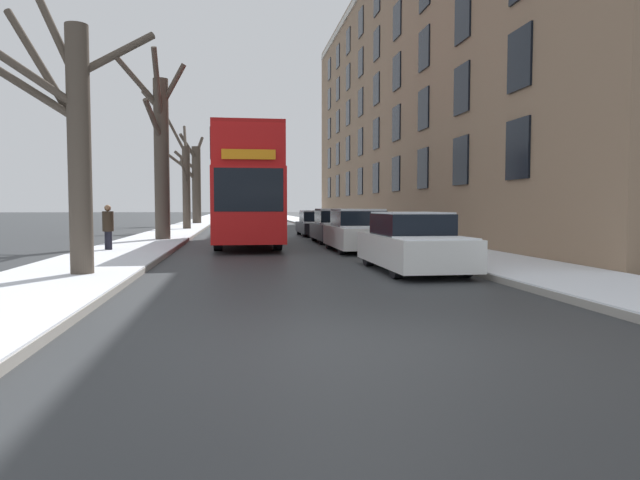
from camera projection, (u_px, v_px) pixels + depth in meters
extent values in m
plane|color=#303335|center=(379.00, 346.00, 6.48)|extent=(320.00, 320.00, 0.00)
cube|color=gray|center=(201.00, 222.00, 58.08)|extent=(2.97, 130.00, 0.13)
cube|color=white|center=(201.00, 221.00, 58.07)|extent=(2.94, 130.00, 0.03)
cube|color=gray|center=(303.00, 221.00, 59.59)|extent=(2.97, 130.00, 0.13)
cube|color=white|center=(303.00, 220.00, 59.59)|extent=(2.94, 130.00, 0.03)
cube|color=#8C7056|center=(449.00, 97.00, 34.64)|extent=(9.00, 44.80, 16.50)
cube|color=black|center=(518.00, 149.00, 16.97)|extent=(0.08, 1.40, 1.80)
cube|color=black|center=(461.00, 161.00, 21.30)|extent=(0.08, 1.40, 1.80)
cube|color=black|center=(423.00, 169.00, 25.63)|extent=(0.08, 1.40, 1.80)
cube|color=black|center=(396.00, 174.00, 29.95)|extent=(0.08, 1.40, 1.80)
cube|color=black|center=(376.00, 178.00, 34.28)|extent=(0.08, 1.40, 1.80)
cube|color=black|center=(360.00, 181.00, 38.61)|extent=(0.08, 1.40, 1.80)
cube|color=black|center=(348.00, 184.00, 42.94)|extent=(0.08, 1.40, 1.80)
cube|color=black|center=(338.00, 186.00, 47.26)|extent=(0.08, 1.40, 1.80)
cube|color=black|center=(329.00, 188.00, 51.59)|extent=(0.08, 1.40, 1.80)
cube|color=black|center=(520.00, 59.00, 16.82)|extent=(0.08, 1.40, 1.80)
cube|color=black|center=(462.00, 89.00, 21.14)|extent=(0.08, 1.40, 1.80)
cube|color=black|center=(424.00, 109.00, 25.47)|extent=(0.08, 1.40, 1.80)
cube|color=black|center=(396.00, 123.00, 29.80)|extent=(0.08, 1.40, 1.80)
cube|color=black|center=(376.00, 134.00, 34.13)|extent=(0.08, 1.40, 1.80)
cube|color=black|center=(360.00, 142.00, 38.45)|extent=(0.08, 1.40, 1.80)
cube|color=black|center=(348.00, 149.00, 42.78)|extent=(0.08, 1.40, 1.80)
cube|color=black|center=(338.00, 154.00, 47.11)|extent=(0.08, 1.40, 1.80)
cube|color=black|center=(329.00, 158.00, 51.44)|extent=(0.08, 1.40, 1.80)
cube|color=black|center=(463.00, 17.00, 20.99)|extent=(0.08, 1.40, 1.80)
cube|color=black|center=(424.00, 49.00, 25.32)|extent=(0.08, 1.40, 1.80)
cube|color=black|center=(397.00, 72.00, 29.64)|extent=(0.08, 1.40, 1.80)
cube|color=black|center=(376.00, 89.00, 33.97)|extent=(0.08, 1.40, 1.80)
cube|color=black|center=(361.00, 103.00, 38.30)|extent=(0.08, 1.40, 1.80)
cube|color=black|center=(348.00, 113.00, 42.63)|extent=(0.08, 1.40, 1.80)
cube|color=black|center=(338.00, 122.00, 46.95)|extent=(0.08, 1.40, 1.80)
cube|color=black|center=(329.00, 129.00, 51.28)|extent=(0.08, 1.40, 1.80)
cube|color=black|center=(397.00, 20.00, 29.49)|extent=(0.08, 1.40, 1.80)
cube|color=black|center=(377.00, 44.00, 33.82)|extent=(0.08, 1.40, 1.80)
cube|color=black|center=(361.00, 63.00, 38.14)|extent=(0.08, 1.40, 1.80)
cube|color=black|center=(348.00, 77.00, 42.47)|extent=(0.08, 1.40, 1.80)
cube|color=black|center=(338.00, 89.00, 46.80)|extent=(0.08, 1.40, 1.80)
cube|color=black|center=(329.00, 99.00, 51.13)|extent=(0.08, 1.40, 1.80)
cube|color=black|center=(361.00, 22.00, 37.99)|extent=(0.08, 1.40, 1.80)
cube|color=black|center=(348.00, 41.00, 42.32)|extent=(0.08, 1.40, 1.80)
cube|color=black|center=(338.00, 57.00, 46.64)|extent=(0.08, 1.40, 1.80)
cube|color=black|center=(329.00, 69.00, 50.97)|extent=(0.08, 1.40, 1.80)
cylinder|color=#4C4238|center=(80.00, 154.00, 12.06)|extent=(0.48, 0.48, 5.39)
cylinder|color=#4C4238|center=(43.00, 69.00, 12.15)|extent=(1.77, 0.85, 2.67)
cylinder|color=#4C4238|center=(56.00, 36.00, 12.05)|extent=(1.15, 0.64, 2.13)
cylinder|color=#4C4238|center=(117.00, 54.00, 12.39)|extent=(1.61, 0.91, 1.21)
cylinder|color=#4C4238|center=(11.00, 62.00, 11.31)|extent=(2.42, 1.16, 1.70)
cylinder|color=#4C4238|center=(9.00, 77.00, 11.77)|extent=(2.81, 0.17, 1.87)
cylinder|color=#4C4238|center=(162.00, 161.00, 25.00)|extent=(0.65, 0.65, 7.15)
cylinder|color=#4C4238|center=(152.00, 101.00, 25.55)|extent=(1.22, 1.81, 1.31)
cylinder|color=#4C4238|center=(158.00, 87.00, 24.07)|extent=(0.29, 1.73, 3.00)
cylinder|color=#4C4238|center=(154.00, 121.00, 24.15)|extent=(0.70, 1.68, 1.67)
cylinder|color=#4C4238|center=(139.00, 84.00, 24.39)|extent=(1.94, 0.87, 2.14)
cylinder|color=#4C4238|center=(172.00, 86.00, 24.71)|extent=(1.30, 0.63, 1.92)
cylinder|color=#4C4238|center=(186.00, 189.00, 37.03)|extent=(0.51, 0.51, 5.48)
cylinder|color=#4C4238|center=(174.00, 132.00, 36.80)|extent=(1.61, 0.39, 2.92)
cylinder|color=#4C4238|center=(185.00, 140.00, 37.78)|extent=(0.44, 2.09, 2.14)
cylinder|color=#4C4238|center=(172.00, 157.00, 36.79)|extent=(1.92, 0.20, 1.53)
cylinder|color=#4C4238|center=(187.00, 162.00, 38.02)|extent=(0.24, 2.32, 1.57)
cylinder|color=#4C4238|center=(184.00, 171.00, 35.96)|extent=(0.29, 2.13, 1.68)
cylinder|color=#4C4238|center=(196.00, 186.00, 49.36)|extent=(0.76, 0.76, 6.76)
cylinder|color=#4C4238|center=(188.00, 147.00, 48.08)|extent=(1.42, 2.33, 2.10)
cylinder|color=#4C4238|center=(199.00, 146.00, 49.88)|extent=(0.77, 1.66, 1.81)
cylinder|color=#4C4238|center=(188.00, 171.00, 48.82)|extent=(1.59, 1.09, 1.88)
cylinder|color=#4C4238|center=(186.00, 161.00, 49.37)|extent=(2.07, 0.84, 1.85)
cube|color=red|center=(246.00, 206.00, 23.71)|extent=(2.48, 10.67, 2.58)
cube|color=red|center=(246.00, 157.00, 23.59)|extent=(2.43, 10.46, 1.40)
cube|color=#B31212|center=(246.00, 139.00, 23.54)|extent=(2.43, 10.46, 0.12)
cube|color=black|center=(246.00, 194.00, 23.68)|extent=(2.51, 9.39, 1.34)
cube|color=black|center=(246.00, 156.00, 23.58)|extent=(2.51, 9.39, 1.07)
cube|color=black|center=(249.00, 190.00, 18.43)|extent=(2.23, 0.06, 1.41)
cube|color=orange|center=(249.00, 154.00, 18.35)|extent=(1.73, 0.05, 0.32)
cylinder|color=black|center=(218.00, 236.00, 20.45)|extent=(0.30, 1.05, 1.05)
cylinder|color=black|center=(277.00, 236.00, 20.76)|extent=(0.30, 1.05, 1.05)
cylinder|color=black|center=(222.00, 229.00, 26.57)|extent=(0.30, 1.05, 1.05)
cylinder|color=black|center=(268.00, 229.00, 26.88)|extent=(0.30, 1.05, 1.05)
cube|color=silver|center=(413.00, 250.00, 13.99)|extent=(1.81, 4.50, 0.71)
cube|color=black|center=(411.00, 224.00, 14.13)|extent=(1.56, 2.25, 0.53)
cube|color=white|center=(411.00, 213.00, 14.11)|extent=(1.52, 2.14, 0.04)
cube|color=white|center=(435.00, 238.00, 12.39)|extent=(1.63, 1.17, 0.03)
cylinder|color=black|center=(396.00, 263.00, 12.55)|extent=(0.20, 0.68, 0.68)
cylinder|color=black|center=(465.00, 262.00, 12.78)|extent=(0.20, 0.68, 0.68)
cylinder|color=black|center=(369.00, 253.00, 15.22)|extent=(0.20, 0.68, 0.68)
cylinder|color=black|center=(426.00, 253.00, 15.45)|extent=(0.20, 0.68, 0.68)
cube|color=silver|center=(359.00, 236.00, 20.21)|extent=(1.89, 4.28, 0.72)
cube|color=black|center=(358.00, 219.00, 20.34)|extent=(1.63, 2.14, 0.55)
cube|color=white|center=(358.00, 210.00, 20.33)|extent=(1.59, 2.03, 0.07)
cube|color=white|center=(368.00, 227.00, 18.69)|extent=(1.70, 1.12, 0.05)
cylinder|color=black|center=(342.00, 245.00, 18.84)|extent=(0.20, 0.67, 0.67)
cylinder|color=black|center=(391.00, 244.00, 19.08)|extent=(0.20, 0.67, 0.67)
cylinder|color=black|center=(330.00, 240.00, 21.37)|extent=(0.20, 0.67, 0.67)
cylinder|color=black|center=(373.00, 240.00, 21.61)|extent=(0.20, 0.67, 0.67)
cube|color=#474C56|center=(335.00, 231.00, 25.16)|extent=(1.72, 4.11, 0.66)
cube|color=black|center=(334.00, 217.00, 25.29)|extent=(1.48, 2.05, 0.57)
cube|color=white|center=(334.00, 210.00, 25.27)|extent=(1.44, 1.95, 0.09)
cube|color=white|center=(341.00, 224.00, 23.70)|extent=(1.54, 1.07, 0.08)
cylinder|color=black|center=(322.00, 237.00, 23.85)|extent=(0.20, 0.62, 0.62)
cylinder|color=black|center=(357.00, 237.00, 24.06)|extent=(0.20, 0.62, 0.62)
cylinder|color=black|center=(314.00, 234.00, 26.28)|extent=(0.20, 0.62, 0.62)
cylinder|color=black|center=(346.00, 234.00, 26.50)|extent=(0.20, 0.62, 0.62)
cube|color=black|center=(316.00, 227.00, 31.17)|extent=(1.78, 4.48, 0.55)
cube|color=black|center=(315.00, 217.00, 31.31)|extent=(1.53, 2.24, 0.58)
cube|color=white|center=(315.00, 211.00, 31.29)|extent=(1.50, 2.13, 0.07)
cube|color=white|center=(320.00, 223.00, 29.58)|extent=(1.61, 1.17, 0.06)
cylinder|color=black|center=(304.00, 231.00, 29.73)|extent=(0.20, 0.65, 0.65)
cylinder|color=black|center=(334.00, 231.00, 29.96)|extent=(0.20, 0.65, 0.65)
cylinder|color=black|center=(299.00, 229.00, 32.39)|extent=(0.20, 0.65, 0.65)
cylinder|color=black|center=(326.00, 229.00, 32.61)|extent=(0.20, 0.65, 0.65)
cylinder|color=black|center=(109.00, 243.00, 18.86)|extent=(0.17, 0.17, 0.77)
cylinder|color=black|center=(107.00, 243.00, 18.97)|extent=(0.17, 0.17, 0.77)
cylinder|color=#2D2319|center=(108.00, 221.00, 18.87)|extent=(0.36, 0.36, 0.67)
sphere|color=#8C6647|center=(108.00, 208.00, 18.85)|extent=(0.21, 0.21, 0.21)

